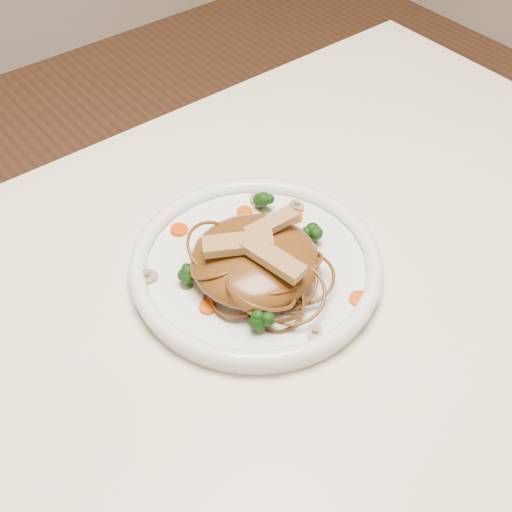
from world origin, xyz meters
TOP-DOWN VIEW (x-y plane):
  - table at (0.00, 0.00)m, footprint 1.20×0.80m
  - plate at (0.01, 0.06)m, footprint 0.38×0.38m
  - noodle_mound at (0.00, 0.05)m, footprint 0.17×0.17m
  - chicken_a at (0.03, 0.05)m, footprint 0.06×0.02m
  - chicken_b at (-0.02, 0.05)m, footprint 0.08×0.06m
  - chicken_c at (0.00, 0.01)m, footprint 0.04×0.08m
  - broccoli_0 at (0.08, 0.12)m, footprint 0.03×0.03m
  - broccoli_1 at (-0.07, 0.08)m, footprint 0.03×0.03m
  - broccoli_2 at (-0.04, -0.02)m, footprint 0.03×0.03m
  - broccoli_3 at (0.09, 0.05)m, footprint 0.03×0.03m
  - carrot_0 at (0.06, 0.13)m, footprint 0.02×0.02m
  - carrot_1 at (-0.07, 0.04)m, footprint 0.02×0.02m
  - carrot_2 at (0.10, 0.09)m, footprint 0.02×0.02m
  - carrot_3 at (-0.02, 0.16)m, footprint 0.02×0.02m
  - carrot_4 at (0.07, -0.05)m, footprint 0.03×0.03m
  - mushroom_0 at (-0.00, -0.06)m, footprint 0.03×0.03m
  - mushroom_1 at (0.11, 0.10)m, footprint 0.02×0.02m
  - mushroom_2 at (-0.10, 0.12)m, footprint 0.04×0.04m
  - mushroom_3 at (0.08, 0.14)m, footprint 0.03×0.03m

SIDE VIEW (x-z plane):
  - table at x=0.00m, z-range 0.28..1.03m
  - plate at x=0.01m, z-range 0.75..0.77m
  - carrot_0 at x=0.06m, z-range 0.77..0.77m
  - carrot_1 at x=-0.07m, z-range 0.77..0.77m
  - carrot_2 at x=0.10m, z-range 0.77..0.77m
  - carrot_3 at x=-0.02m, z-range 0.77..0.77m
  - carrot_4 at x=0.07m, z-range 0.77..0.77m
  - mushroom_0 at x=0.00m, z-range 0.77..0.77m
  - mushroom_1 at x=0.11m, z-range 0.77..0.77m
  - mushroom_2 at x=-0.10m, z-range 0.77..0.77m
  - mushroom_3 at x=0.08m, z-range 0.77..0.77m
  - broccoli_3 at x=0.09m, z-range 0.77..0.80m
  - broccoli_1 at x=-0.07m, z-range 0.77..0.80m
  - broccoli_0 at x=0.08m, z-range 0.77..0.80m
  - broccoli_2 at x=-0.04m, z-range 0.77..0.80m
  - noodle_mound at x=0.00m, z-range 0.77..0.81m
  - chicken_a at x=0.03m, z-range 0.82..0.83m
  - chicken_c at x=0.00m, z-range 0.82..0.83m
  - chicken_b at x=-0.02m, z-range 0.82..0.83m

